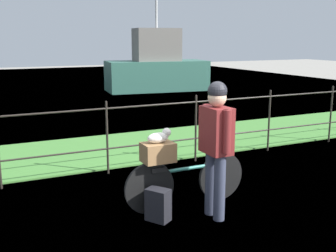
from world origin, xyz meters
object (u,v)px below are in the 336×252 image
wooden_crate (158,152)px  moored_boat_near (157,68)px  bicycle_main (185,181)px  backpack_on_paving (158,205)px  terrier_dog (160,137)px  cyclist_person (216,138)px

wooden_crate → moored_boat_near: size_ratio=0.09×
bicycle_main → backpack_on_paving: (-0.50, -0.25, -0.15)m
terrier_dog → backpack_on_paving: 0.83m
cyclist_person → backpack_on_paving: size_ratio=4.21×
bicycle_main → moored_boat_near: moored_boat_near is taller
bicycle_main → moored_boat_near: (4.75, 11.53, 0.60)m
cyclist_person → backpack_on_paving: (-0.67, 0.20, -0.80)m
cyclist_person → wooden_crate: bearing=141.6°
backpack_on_paving → terrier_dog: bearing=118.2°
bicycle_main → wooden_crate: 0.58m
cyclist_person → moored_boat_near: moored_boat_near is taller
terrier_dog → bicycle_main: bearing=0.4°
wooden_crate → backpack_on_paving: size_ratio=0.99×
terrier_dog → backpack_on_paving: (-0.14, -0.25, -0.78)m
terrier_dog → wooden_crate: bearing=-179.6°
backpack_on_paving → wooden_crate: bearing=122.8°
backpack_on_paving → moored_boat_near: 12.92m
backpack_on_paving → moored_boat_near: size_ratio=0.09×
bicycle_main → cyclist_person: cyclist_person is taller
cyclist_person → moored_boat_near: bearing=69.1°
cyclist_person → backpack_on_paving: 1.07m
wooden_crate → cyclist_person: 0.75m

